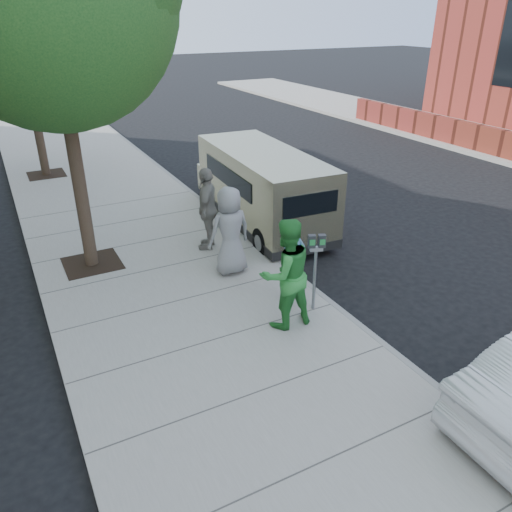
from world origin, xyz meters
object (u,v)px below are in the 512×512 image
Objects in this scene: person_green_shirt at (286,274)px; person_gray_shirt at (230,231)px; tree_far at (19,22)px; parking_meter at (316,256)px; person_striped_polo at (208,209)px; van at (261,186)px; person_officer at (293,262)px.

person_gray_shirt is (0.00, 2.25, -0.06)m from person_green_shirt.
tree_far is 4.30× the size of parking_meter.
van is at bearing 151.25° from person_striped_polo.
parking_meter is at bearing 44.54° from person_striped_polo.
van is (4.56, -6.99, -3.83)m from tree_far.
person_striped_polo is (-0.65, 3.45, -0.13)m from parking_meter.
person_officer reaches higher than parking_meter.
parking_meter is at bearing 106.80° from person_gray_shirt.
parking_meter is 0.77m from person_green_shirt.
person_striped_polo reaches higher than person_gray_shirt.
person_green_shirt is at bearing 87.10° from person_gray_shirt.
van is at bearing -133.18° from person_gray_shirt.
parking_meter is at bearing -74.10° from tree_far.
tree_far reaches higher than person_striped_polo.
tree_far is 12.03m from person_officer.
parking_meter is 0.63m from person_officer.
tree_far is at bearing -128.17° from person_striped_polo.
person_gray_shirt reaches higher than van.
parking_meter is 0.80× the size of person_gray_shirt.
van is (1.30, 4.46, -0.19)m from parking_meter.
person_gray_shirt is at bearing 30.35° from person_striped_polo.
person_green_shirt is at bearing -143.21° from parking_meter.
parking_meter is 2.20m from person_gray_shirt.
van is 3.14m from person_gray_shirt.
tree_far is at bearing 97.16° from person_officer.
van is 2.73× the size of person_green_shirt.
person_green_shirt is (-0.59, -0.71, 0.22)m from person_officer.
parking_meter is 4.65m from van.
tree_far is 9.22m from person_striped_polo.
person_striped_polo is (-1.95, -1.01, 0.06)m from van.
person_striped_polo reaches higher than person_officer.
person_green_shirt is at bearing -110.16° from van.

